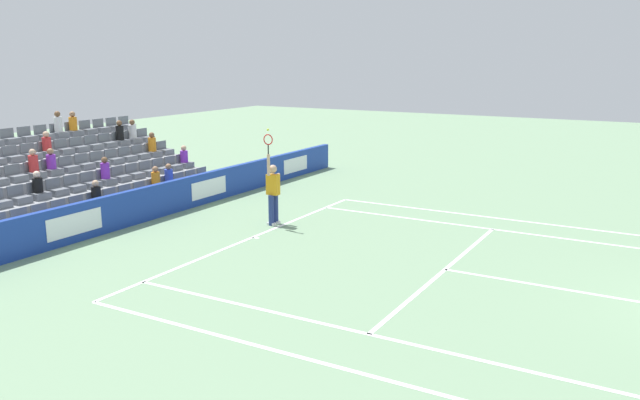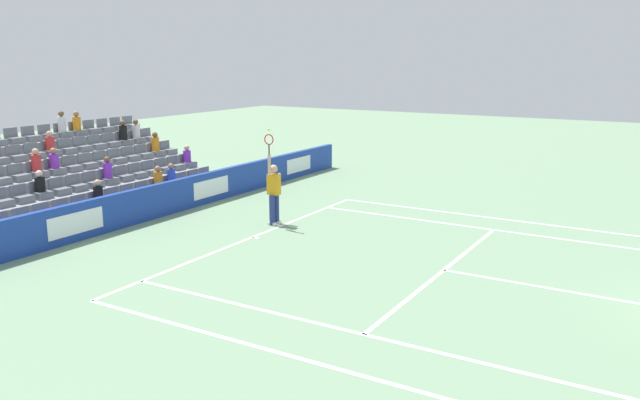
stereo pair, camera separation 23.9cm
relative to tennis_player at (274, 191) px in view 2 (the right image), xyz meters
name	(u,v)px [view 2 (the right image)]	position (x,y,z in m)	size (l,w,h in m)	color
line_baseline	(253,237)	(1.46, 0.29, -0.99)	(10.97, 0.10, 0.01)	white
line_service	(444,270)	(1.46, 5.78, -0.99)	(8.23, 0.10, 0.01)	white
line_centre_service	(591,295)	(1.46, 8.98, -0.99)	(0.10, 6.40, 0.01)	white
line_singles_sideline_left	(387,340)	(5.57, 6.23, -0.99)	(0.10, 11.89, 0.01)	white
line_singles_sideline_right	(510,232)	(-2.66, 6.23, -0.99)	(0.10, 11.89, 0.01)	white
line_doubles_sideline_left	(351,373)	(6.94, 6.23, -0.99)	(0.10, 11.89, 0.01)	white
line_doubles_sideline_right	(522,222)	(-4.03, 6.23, -0.99)	(0.10, 11.89, 0.01)	white
line_centre_mark	(256,238)	(1.46, 0.39, -0.99)	(0.10, 0.20, 0.01)	white
sponsor_barrier	(149,203)	(1.46, -3.58, -0.47)	(22.09, 0.22, 1.04)	#193899
tennis_player	(274,191)	(0.00, 0.00, 0.00)	(0.53, 0.37, 2.85)	navy
stadium_stand	(70,182)	(1.45, -7.15, -0.17)	(8.68, 4.75, 3.02)	gray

